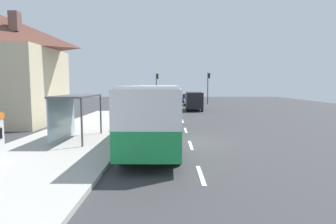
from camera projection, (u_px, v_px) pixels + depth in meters
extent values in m
cube|color=#38383A|center=(178.00, 115.00, 29.99)|extent=(56.00, 92.00, 0.04)
cube|color=#ADAAA3|center=(85.00, 134.00, 18.09)|extent=(6.20, 30.00, 0.18)
cube|color=silver|center=(201.00, 175.00, 10.08)|extent=(0.16, 2.20, 0.01)
cube|color=silver|center=(191.00, 145.00, 15.06)|extent=(0.16, 2.20, 0.01)
cube|color=silver|center=(186.00, 130.00, 20.04)|extent=(0.16, 2.20, 0.01)
cube|color=silver|center=(182.00, 121.00, 25.01)|extent=(0.16, 2.20, 0.01)
cube|color=silver|center=(180.00, 115.00, 29.99)|extent=(0.16, 2.20, 0.01)
cube|color=silver|center=(179.00, 111.00, 34.96)|extent=(0.16, 2.20, 0.01)
cube|color=silver|center=(178.00, 108.00, 39.94)|extent=(0.16, 2.20, 0.01)
cube|color=silver|center=(177.00, 105.00, 44.92)|extent=(0.16, 2.20, 0.01)
cube|color=#1E8C47|center=(155.00, 125.00, 15.12)|extent=(2.54, 11.01, 1.15)
cube|color=silver|center=(155.00, 101.00, 15.00)|extent=(2.54, 11.01, 1.45)
cube|color=silver|center=(155.00, 87.00, 14.92)|extent=(2.42, 10.79, 0.12)
cube|color=black|center=(158.00, 98.00, 20.43)|extent=(2.30, 0.13, 1.22)
cube|color=black|center=(131.00, 103.00, 14.51)|extent=(0.11, 8.58, 1.10)
cylinder|color=black|center=(141.00, 125.00, 19.06)|extent=(0.28, 1.00, 1.00)
cylinder|color=black|center=(174.00, 125.00, 19.06)|extent=(0.28, 1.00, 1.00)
cylinder|color=black|center=(123.00, 152.00, 11.50)|extent=(0.28, 1.00, 1.00)
cylinder|color=black|center=(178.00, 152.00, 11.49)|extent=(0.28, 1.00, 1.00)
cube|color=black|center=(194.00, 100.00, 35.65)|extent=(2.17, 5.26, 1.96)
cube|color=black|center=(194.00, 97.00, 35.62)|extent=(2.14, 3.19, 0.44)
cylinder|color=black|center=(202.00, 109.00, 33.72)|extent=(0.24, 0.69, 0.68)
cylinder|color=black|center=(187.00, 109.00, 33.80)|extent=(0.24, 0.69, 0.68)
cylinder|color=black|center=(200.00, 106.00, 37.70)|extent=(0.24, 0.69, 0.68)
cylinder|color=black|center=(187.00, 106.00, 37.78)|extent=(0.24, 0.69, 0.68)
cube|color=navy|center=(187.00, 99.00, 52.31)|extent=(1.81, 4.41, 0.60)
cube|color=black|center=(187.00, 96.00, 52.45)|extent=(1.59, 2.38, 0.60)
cylinder|color=black|center=(192.00, 101.00, 50.84)|extent=(0.20, 0.64, 0.64)
cylinder|color=black|center=(183.00, 101.00, 50.85)|extent=(0.20, 0.64, 0.64)
cylinder|color=black|center=(191.00, 100.00, 53.82)|extent=(0.20, 0.64, 0.64)
cylinder|color=black|center=(182.00, 100.00, 53.84)|extent=(0.20, 0.64, 0.64)
cube|color=#B7B7BC|center=(190.00, 101.00, 44.26)|extent=(1.90, 4.44, 0.60)
cube|color=black|center=(190.00, 98.00, 44.40)|extent=(1.64, 2.41, 0.60)
cylinder|color=black|center=(196.00, 104.00, 42.77)|extent=(0.21, 0.64, 0.64)
cylinder|color=black|center=(185.00, 104.00, 42.82)|extent=(0.21, 0.64, 0.64)
cylinder|color=black|center=(195.00, 103.00, 45.75)|extent=(0.21, 0.64, 0.64)
cylinder|color=black|center=(185.00, 103.00, 45.80)|extent=(0.21, 0.64, 0.64)
cylinder|color=red|center=(121.00, 123.00, 18.94)|extent=(0.52, 0.52, 0.95)
cylinder|color=yellow|center=(123.00, 122.00, 19.63)|extent=(0.52, 0.52, 0.95)
cylinder|color=blue|center=(124.00, 121.00, 20.33)|extent=(0.52, 0.52, 0.95)
cylinder|color=orange|center=(126.00, 119.00, 21.03)|extent=(0.52, 0.52, 0.95)
cylinder|color=#2D2D2D|center=(208.00, 89.00, 46.36)|extent=(0.14, 0.14, 5.25)
cube|color=black|center=(209.00, 76.00, 46.15)|extent=(0.24, 0.28, 0.84)
sphere|color=#360606|center=(210.00, 74.00, 46.12)|extent=(0.16, 0.16, 0.16)
sphere|color=#F2B20C|center=(210.00, 76.00, 46.15)|extent=(0.16, 0.16, 0.16)
sphere|color=black|center=(210.00, 77.00, 46.18)|extent=(0.16, 0.16, 0.16)
cylinder|color=#2D2D2D|center=(156.00, 89.00, 47.22)|extent=(0.14, 0.14, 5.16)
cube|color=black|center=(158.00, 76.00, 47.02)|extent=(0.24, 0.28, 0.84)
sphere|color=#360606|center=(158.00, 75.00, 46.99)|extent=(0.16, 0.16, 0.16)
sphere|color=#F2B20C|center=(158.00, 76.00, 47.02)|extent=(0.16, 0.16, 0.16)
sphere|color=black|center=(158.00, 78.00, 47.04)|extent=(0.16, 0.16, 0.16)
cube|color=brown|center=(15.00, 22.00, 21.25)|extent=(0.70, 0.70, 1.50)
cube|color=#4C4C51|center=(77.00, 96.00, 15.58)|extent=(1.80, 4.00, 0.10)
cube|color=#8CA5B2|center=(62.00, 117.00, 15.71)|extent=(0.06, 3.80, 2.30)
cylinder|color=#4C4C51|center=(82.00, 122.00, 13.81)|extent=(0.10, 0.10, 2.44)
cylinder|color=#4C4C51|center=(101.00, 114.00, 17.59)|extent=(0.10, 0.10, 2.44)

